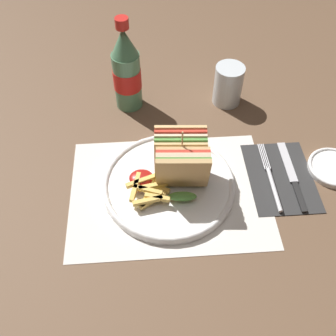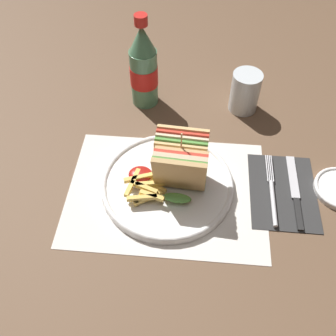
% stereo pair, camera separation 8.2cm
% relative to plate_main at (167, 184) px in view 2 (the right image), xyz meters
% --- Properties ---
extents(ground_plane, '(4.00, 4.00, 0.00)m').
position_rel_plate_main_xyz_m(ground_plane, '(0.01, -0.02, -0.01)').
color(ground_plane, brown).
extents(placemat, '(0.42, 0.31, 0.00)m').
position_rel_plate_main_xyz_m(placemat, '(0.00, -0.01, -0.01)').
color(placemat, silver).
rests_on(placemat, ground_plane).
extents(plate_main, '(0.28, 0.28, 0.02)m').
position_rel_plate_main_xyz_m(plate_main, '(0.00, 0.00, 0.00)').
color(plate_main, white).
rests_on(plate_main, ground_plane).
extents(club_sandwich, '(0.11, 0.12, 0.14)m').
position_rel_plate_main_xyz_m(club_sandwich, '(0.03, 0.01, 0.06)').
color(club_sandwich, tan).
rests_on(club_sandwich, plate_main).
extents(fries_pile, '(0.09, 0.09, 0.02)m').
position_rel_plate_main_xyz_m(fries_pile, '(-0.04, -0.03, 0.02)').
color(fries_pile, '#E0B756').
rests_on(fries_pile, plate_main).
extents(ketchup_blob, '(0.05, 0.04, 0.02)m').
position_rel_plate_main_xyz_m(ketchup_blob, '(-0.06, 0.01, 0.02)').
color(ketchup_blob, maroon).
rests_on(ketchup_blob, plate_main).
extents(napkin, '(0.14, 0.20, 0.00)m').
position_rel_plate_main_xyz_m(napkin, '(0.25, 0.01, -0.01)').
color(napkin, '#2D2D2D').
rests_on(napkin, ground_plane).
extents(fork, '(0.02, 0.19, 0.01)m').
position_rel_plate_main_xyz_m(fork, '(0.22, -0.01, -0.00)').
color(fork, silver).
rests_on(fork, napkin).
extents(knife, '(0.02, 0.19, 0.00)m').
position_rel_plate_main_xyz_m(knife, '(0.27, 0.01, -0.00)').
color(knife, black).
rests_on(knife, napkin).
extents(coke_bottle_near, '(0.07, 0.07, 0.24)m').
position_rel_plate_main_xyz_m(coke_bottle_near, '(-0.08, 0.27, 0.09)').
color(coke_bottle_near, '#4C7F5B').
rests_on(coke_bottle_near, ground_plane).
extents(glass_near, '(0.07, 0.07, 0.10)m').
position_rel_plate_main_xyz_m(glass_near, '(0.17, 0.27, 0.03)').
color(glass_near, silver).
rests_on(glass_near, ground_plane).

